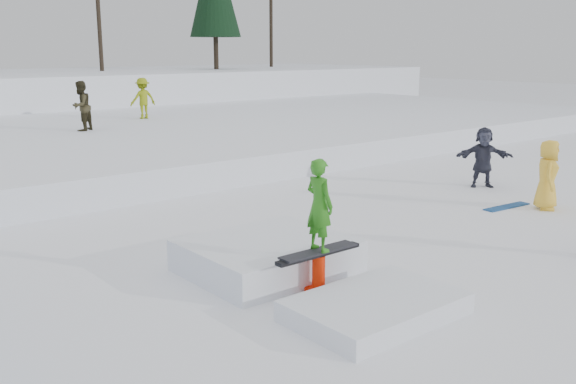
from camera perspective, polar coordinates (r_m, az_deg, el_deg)
ground at (r=10.47m, az=4.90°, el=-8.14°), size 120.00×120.00×0.00m
snow_midrise at (r=24.20m, az=-22.62°, el=3.83°), size 50.00×18.00×0.80m
walker_olive at (r=24.26m, az=-17.92°, el=7.29°), size 1.10×1.05×1.78m
walker_ygreen at (r=27.88m, az=-12.78°, el=8.12°), size 1.12×0.68×1.70m
spectator_yellow at (r=16.13m, az=22.07°, el=1.42°), size 0.96×0.87×1.64m
spectator_dark at (r=18.20m, az=16.97°, el=2.97°), size 1.44×1.39×1.64m
loose_board_teal at (r=16.16m, az=18.87°, el=-1.24°), size 1.42×0.40×0.03m
jib_rail_feature at (r=10.39m, az=0.59°, el=-6.46°), size 2.60×4.40×2.11m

